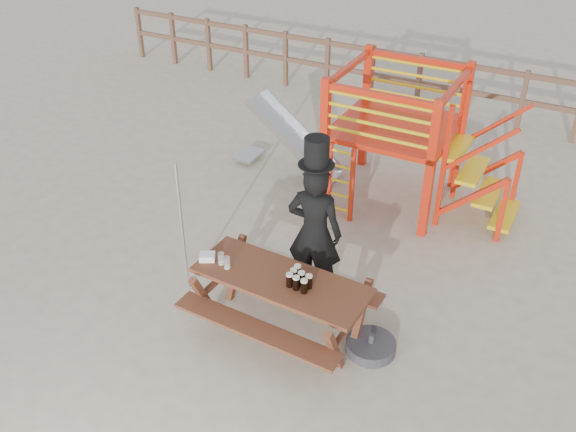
{
  "coord_description": "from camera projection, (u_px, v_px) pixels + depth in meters",
  "views": [
    {
      "loc": [
        2.89,
        -4.9,
        5.32
      ],
      "look_at": [
        -0.14,
        0.8,
        1.12
      ],
      "focal_mm": 40.0,
      "sensor_mm": 36.0,
      "label": 1
    }
  ],
  "objects": [
    {
      "name": "metal_pole",
      "position": [
        182.0,
        229.0,
        7.84
      ],
      "size": [
        0.04,
        0.04,
        1.82
      ],
      "primitive_type": "cylinder",
      "color": "#B2B2B7",
      "rests_on": "ground"
    },
    {
      "name": "playground_fort",
      "position": [
        390.0,
        134.0,
        9.68
      ],
      "size": [
        4.71,
        1.84,
        2.1
      ],
      "color": "red",
      "rests_on": "ground"
    },
    {
      "name": "picnic_table",
      "position": [
        281.0,
        298.0,
        7.39
      ],
      "size": [
        2.08,
        1.48,
        0.78
      ],
      "rotation": [
        0.0,
        0.0,
        -0.04
      ],
      "color": "brown",
      "rests_on": "ground"
    },
    {
      "name": "stout_pints",
      "position": [
        299.0,
        279.0,
        7.08
      ],
      "size": [
        0.28,
        0.28,
        0.17
      ],
      "color": "black",
      "rests_on": "picnic_table"
    },
    {
      "name": "back_fence",
      "position": [
        444.0,
        81.0,
        12.44
      ],
      "size": [
        15.09,
        0.09,
        1.2
      ],
      "color": "brown",
      "rests_on": "ground"
    },
    {
      "name": "parasol_base",
      "position": [
        371.0,
        346.0,
        7.33
      ],
      "size": [
        0.58,
        0.58,
        0.24
      ],
      "color": "#37373C",
      "rests_on": "ground"
    },
    {
      "name": "paper_bag",
      "position": [
        207.0,
        257.0,
        7.5
      ],
      "size": [
        0.23,
        0.21,
        0.08
      ],
      "primitive_type": "cube",
      "rotation": [
        0.0,
        0.0,
        0.5
      ],
      "color": "white",
      "rests_on": "picnic_table"
    },
    {
      "name": "man_with_hat",
      "position": [
        315.0,
        229.0,
        7.69
      ],
      "size": [
        0.74,
        0.54,
        2.2
      ],
      "rotation": [
        0.0,
        0.0,
        3.28
      ],
      "color": "black",
      "rests_on": "ground"
    },
    {
      "name": "empty_glasses",
      "position": [
        224.0,
        261.0,
        7.39
      ],
      "size": [
        0.18,
        0.11,
        0.15
      ],
      "color": "silver",
      "rests_on": "picnic_table"
    },
    {
      "name": "ground",
      "position": [
        267.0,
        329.0,
        7.66
      ],
      "size": [
        60.0,
        60.0,
        0.0
      ],
      "primitive_type": "plane",
      "color": "#C4B698",
      "rests_on": "ground"
    }
  ]
}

